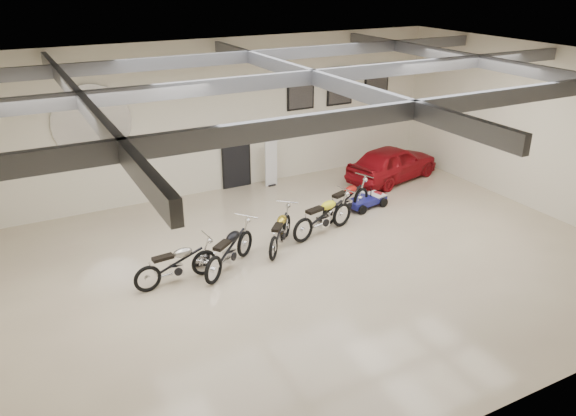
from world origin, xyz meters
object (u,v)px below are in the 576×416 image
motorcycle_gold (280,230)px  go_kart (369,197)px  motorcycle_red (346,199)px  banner_stand (271,162)px  vintage_car (392,163)px  motorcycle_yellow (323,215)px  motorcycle_silver (176,263)px  motorcycle_black (229,249)px

motorcycle_gold → go_kart: motorcycle_gold is taller
motorcycle_red → banner_stand: bearing=84.3°
vintage_car → motorcycle_yellow: bearing=106.9°
go_kart → motorcycle_silver: bearing=-176.1°
motorcycle_black → motorcycle_yellow: size_ratio=0.98×
motorcycle_black → vintage_car: (7.57, 3.29, 0.06)m
motorcycle_silver → go_kart: motorcycle_silver is taller
go_kart → motorcycle_red: bearing=-174.5°
motorcycle_silver → motorcycle_black: size_ratio=0.94×
motorcycle_yellow → vintage_car: (4.46, 2.65, 0.06)m
motorcycle_silver → vintage_car: 9.55m
banner_stand → motorcycle_silver: (-4.90, -4.83, -0.31)m
motorcycle_silver → motorcycle_red: 5.92m
motorcycle_yellow → motorcycle_red: motorcycle_yellow is taller
motorcycle_gold → go_kart: 4.00m
motorcycle_silver → vintage_car: vintage_car is taller
banner_stand → go_kart: size_ratio=1.02×
vintage_car → banner_stand: bearing=55.9°
banner_stand → motorcycle_red: (0.85, -3.42, -0.28)m
banner_stand → motorcycle_gold: size_ratio=0.85×
banner_stand → motorcycle_yellow: bearing=-100.5°
banner_stand → vintage_car: size_ratio=0.46×
motorcycle_gold → motorcycle_black: bearing=147.0°
motorcycle_red → go_kart: motorcycle_red is taller
motorcycle_black → motorcycle_gold: 1.71m
vintage_car → motorcycle_black: bearing=99.7°
motorcycle_silver → go_kart: bearing=9.1°
banner_stand → motorcycle_yellow: 4.17m
go_kart → motorcycle_black: bearing=-173.1°
motorcycle_gold → go_kart: size_ratio=1.20×
motorcycle_silver → motorcycle_red: bearing=8.8°
motorcycle_yellow → motorcycle_red: bearing=15.9°
banner_stand → motorcycle_yellow: banner_stand is taller
motorcycle_gold → motorcycle_yellow: 1.48m
motorcycle_gold → motorcycle_yellow: motorcycle_yellow is taller
go_kart → vintage_car: vintage_car is taller
motorcycle_yellow → banner_stand: bearing=70.2°
motorcycle_yellow → motorcycle_black: bearing=177.5°
motorcycle_black → motorcycle_red: motorcycle_black is taller
motorcycle_yellow → go_kart: bearing=9.6°
banner_stand → motorcycle_yellow: (-0.40, -4.15, -0.27)m
motorcycle_silver → motorcycle_black: 1.39m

